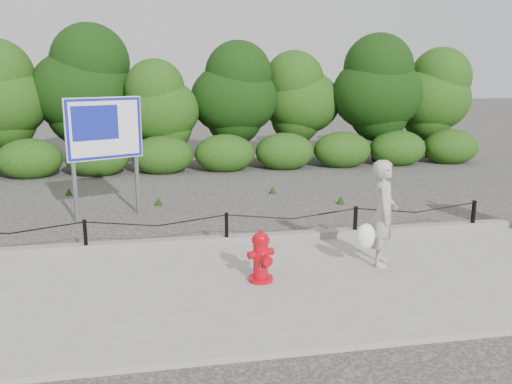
{
  "coord_description": "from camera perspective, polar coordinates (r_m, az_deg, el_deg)",
  "views": [
    {
      "loc": [
        -1.25,
        -9.49,
        3.27
      ],
      "look_at": [
        0.59,
        0.2,
        1.0
      ],
      "focal_mm": 38.0,
      "sensor_mm": 36.0,
      "label": 1
    }
  ],
  "objects": [
    {
      "name": "sidewalk",
      "position": [
        8.25,
        -1.2,
        -10.08
      ],
      "size": [
        14.0,
        4.0,
        0.08
      ],
      "primitive_type": "cube",
      "color": "gray",
      "rests_on": "ground"
    },
    {
      "name": "advertising_sign",
      "position": [
        12.14,
        -15.68,
        5.9
      ],
      "size": [
        1.55,
        0.74,
        2.66
      ],
      "rotation": [
        0.0,
        0.0,
        0.41
      ],
      "color": "slate",
      "rests_on": "ground"
    },
    {
      "name": "treeline",
      "position": [
        18.51,
        -7.16,
        10.36
      ],
      "size": [
        20.28,
        3.65,
        4.58
      ],
      "color": "black",
      "rests_on": "ground"
    },
    {
      "name": "ground",
      "position": [
        10.11,
        -3.1,
        -5.92
      ],
      "size": [
        90.0,
        90.0,
        0.0
      ],
      "primitive_type": "plane",
      "color": "#2D2B28",
      "rests_on": "ground"
    },
    {
      "name": "fire_hydrant",
      "position": [
        8.27,
        0.52,
        -6.85
      ],
      "size": [
        0.48,
        0.49,
        0.81
      ],
      "rotation": [
        0.0,
        0.0,
        0.34
      ],
      "color": "#BB0712",
      "rests_on": "sidewalk"
    },
    {
      "name": "chain_barrier",
      "position": [
        9.98,
        -3.13,
        -3.44
      ],
      "size": [
        10.06,
        0.06,
        0.6
      ],
      "color": "black",
      "rests_on": "sidewalk"
    },
    {
      "name": "curb",
      "position": [
        10.11,
        -3.14,
        -5.03
      ],
      "size": [
        14.0,
        0.22,
        0.14
      ],
      "primitive_type": "cube",
      "color": "slate",
      "rests_on": "sidewalk"
    },
    {
      "name": "pedestrian",
      "position": [
        9.05,
        13.15,
        -2.32
      ],
      "size": [
        0.83,
        0.76,
        1.76
      ],
      "rotation": [
        0.0,
        0.0,
        1.14
      ],
      "color": "#A6A18F",
      "rests_on": "sidewalk"
    }
  ]
}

